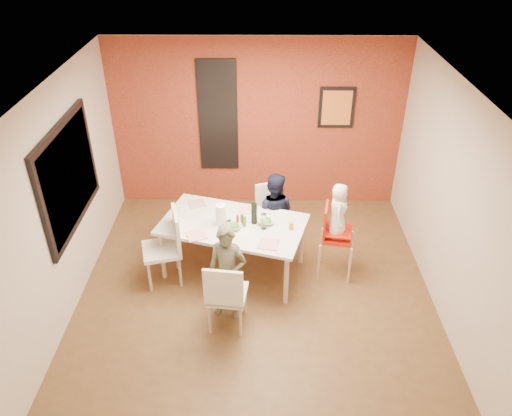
{
  "coord_description": "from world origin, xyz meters",
  "views": [
    {
      "loc": [
        0.05,
        -4.98,
        4.37
      ],
      "look_at": [
        0.0,
        0.3,
        1.05
      ],
      "focal_mm": 35.0,
      "sensor_mm": 36.0,
      "label": 1
    }
  ],
  "objects_px": {
    "dining_table": "(233,227)",
    "chair_far": "(271,210)",
    "child_far": "(273,213)",
    "paper_towel_roll": "(221,215)",
    "chair_left": "(168,243)",
    "toddler": "(338,211)",
    "wine_bottle": "(254,213)",
    "chair_near": "(226,294)",
    "child_near": "(227,273)",
    "high_chair": "(334,234)"
  },
  "relations": [
    {
      "from": "child_near",
      "to": "child_far",
      "type": "distance_m",
      "value": 1.47
    },
    {
      "from": "chair_left",
      "to": "child_far",
      "type": "xyz_separation_m",
      "value": [
        1.37,
        0.69,
        0.03
      ]
    },
    {
      "from": "dining_table",
      "to": "child_far",
      "type": "xyz_separation_m",
      "value": [
        0.54,
        0.5,
        -0.09
      ]
    },
    {
      "from": "chair_far",
      "to": "chair_left",
      "type": "xyz_separation_m",
      "value": [
        -1.34,
        -0.93,
        0.07
      ]
    },
    {
      "from": "child_far",
      "to": "paper_towel_roll",
      "type": "bearing_deg",
      "value": 51.04
    },
    {
      "from": "chair_far",
      "to": "child_far",
      "type": "distance_m",
      "value": 0.26
    },
    {
      "from": "chair_left",
      "to": "child_near",
      "type": "distance_m",
      "value": 1.04
    },
    {
      "from": "wine_bottle",
      "to": "paper_towel_roll",
      "type": "bearing_deg",
      "value": -174.15
    },
    {
      "from": "chair_near",
      "to": "child_far",
      "type": "height_order",
      "value": "child_far"
    },
    {
      "from": "child_near",
      "to": "chair_left",
      "type": "bearing_deg",
      "value": 152.14
    },
    {
      "from": "chair_left",
      "to": "toddler",
      "type": "xyz_separation_m",
      "value": [
        2.17,
        0.16,
        0.41
      ]
    },
    {
      "from": "chair_left",
      "to": "toddler",
      "type": "bearing_deg",
      "value": 79.05
    },
    {
      "from": "chair_left",
      "to": "high_chair",
      "type": "distance_m",
      "value": 2.15
    },
    {
      "from": "chair_far",
      "to": "wine_bottle",
      "type": "bearing_deg",
      "value": -127.21
    },
    {
      "from": "chair_near",
      "to": "chair_left",
      "type": "relative_size",
      "value": 0.93
    },
    {
      "from": "chair_far",
      "to": "chair_left",
      "type": "height_order",
      "value": "chair_left"
    },
    {
      "from": "child_far",
      "to": "toddler",
      "type": "height_order",
      "value": "toddler"
    },
    {
      "from": "child_near",
      "to": "paper_towel_roll",
      "type": "xyz_separation_m",
      "value": [
        -0.12,
        0.81,
        0.28
      ]
    },
    {
      "from": "child_far",
      "to": "chair_left",
      "type": "bearing_deg",
      "value": 39.79
    },
    {
      "from": "child_far",
      "to": "paper_towel_roll",
      "type": "xyz_separation_m",
      "value": [
        -0.69,
        -0.54,
        0.3
      ]
    },
    {
      "from": "chair_far",
      "to": "high_chair",
      "type": "relative_size",
      "value": 0.87
    },
    {
      "from": "dining_table",
      "to": "chair_far",
      "type": "bearing_deg",
      "value": 55.05
    },
    {
      "from": "chair_near",
      "to": "toddler",
      "type": "distance_m",
      "value": 1.8
    },
    {
      "from": "chair_left",
      "to": "dining_table",
      "type": "bearing_deg",
      "value": 87.85
    },
    {
      "from": "child_near",
      "to": "paper_towel_roll",
      "type": "relative_size",
      "value": 4.35
    },
    {
      "from": "chair_far",
      "to": "paper_towel_roll",
      "type": "bearing_deg",
      "value": -149.64
    },
    {
      "from": "chair_near",
      "to": "child_near",
      "type": "height_order",
      "value": "child_near"
    },
    {
      "from": "child_far",
      "to": "dining_table",
      "type": "bearing_deg",
      "value": 55.72
    },
    {
      "from": "chair_near",
      "to": "chair_far",
      "type": "height_order",
      "value": "chair_near"
    },
    {
      "from": "chair_near",
      "to": "toddler",
      "type": "bearing_deg",
      "value": -135.6
    },
    {
      "from": "child_near",
      "to": "wine_bottle",
      "type": "distance_m",
      "value": 0.95
    },
    {
      "from": "chair_near",
      "to": "child_near",
      "type": "relative_size",
      "value": 0.75
    },
    {
      "from": "dining_table",
      "to": "chair_near",
      "type": "height_order",
      "value": "chair_near"
    },
    {
      "from": "dining_table",
      "to": "paper_towel_roll",
      "type": "height_order",
      "value": "paper_towel_roll"
    },
    {
      "from": "toddler",
      "to": "wine_bottle",
      "type": "height_order",
      "value": "toddler"
    },
    {
      "from": "chair_far",
      "to": "high_chair",
      "type": "xyz_separation_m",
      "value": [
        0.8,
        -0.76,
        0.12
      ]
    },
    {
      "from": "chair_far",
      "to": "toddler",
      "type": "relative_size",
      "value": 1.19
    },
    {
      "from": "high_chair",
      "to": "child_far",
      "type": "relative_size",
      "value": 0.85
    },
    {
      "from": "child_near",
      "to": "wine_bottle",
      "type": "xyz_separation_m",
      "value": [
        0.3,
        0.86,
        0.27
      ]
    },
    {
      "from": "dining_table",
      "to": "child_near",
      "type": "distance_m",
      "value": 0.85
    },
    {
      "from": "child_far",
      "to": "chair_far",
      "type": "bearing_deg",
      "value": -70.72
    },
    {
      "from": "paper_towel_roll",
      "to": "child_far",
      "type": "bearing_deg",
      "value": 38.14
    },
    {
      "from": "child_near",
      "to": "toddler",
      "type": "bearing_deg",
      "value": 42.39
    },
    {
      "from": "chair_left",
      "to": "child_far",
      "type": "bearing_deg",
      "value": 101.7
    },
    {
      "from": "chair_left",
      "to": "chair_near",
      "type": "bearing_deg",
      "value": 26.12
    },
    {
      "from": "wine_bottle",
      "to": "child_far",
      "type": "bearing_deg",
      "value": 61.95
    },
    {
      "from": "toddler",
      "to": "wine_bottle",
      "type": "bearing_deg",
      "value": 94.3
    },
    {
      "from": "chair_left",
      "to": "wine_bottle",
      "type": "relative_size",
      "value": 3.55
    },
    {
      "from": "chair_left",
      "to": "chair_far",
      "type": "bearing_deg",
      "value": 109.51
    },
    {
      "from": "paper_towel_roll",
      "to": "chair_far",
      "type": "bearing_deg",
      "value": 49.58
    }
  ]
}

